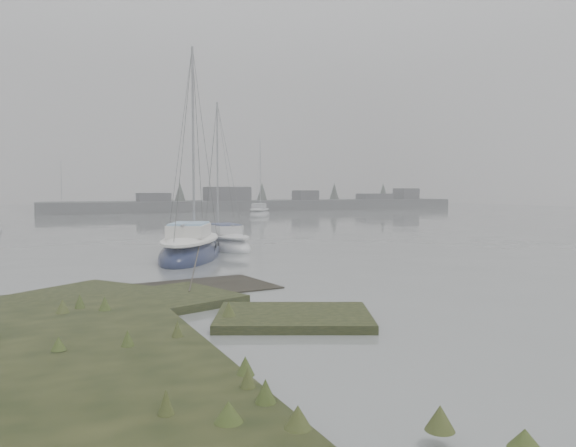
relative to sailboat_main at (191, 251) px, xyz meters
The scene contains 6 objects.
ground 18.08m from the sailboat_main, 94.74° to the left, with size 160.00×160.00×0.00m, color slate.
far_shoreline 55.98m from the sailboat_main, 63.07° to the left, with size 60.00×8.00×4.15m.
sailboat_main is the anchor object (origin of this frame).
sailboat_white 4.26m from the sailboat_main, 51.91° to the left, with size 2.13×5.82×8.12m.
sailboat_far_b 37.79m from the sailboat_main, 63.21° to the left, with size 5.06×6.69×9.15m.
sailboat_far_c 47.11m from the sailboat_main, 92.39° to the left, with size 4.94×1.87×6.86m.
Camera 1 is at (-5.01, -11.95, 3.04)m, focal length 35.00 mm.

